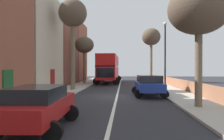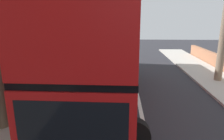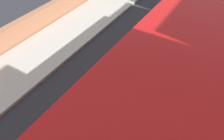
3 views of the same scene
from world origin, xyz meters
TOP-DOWN VIEW (x-y plane):
  - double_decker_bus at (-1.70, 14.79)m, footprint 3.66×10.65m

SIDE VIEW (x-z plane):
  - double_decker_bus at x=-1.70m, z-range 0.32..4.38m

